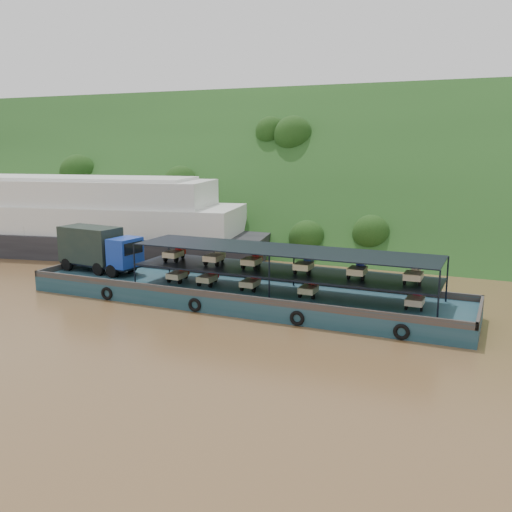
% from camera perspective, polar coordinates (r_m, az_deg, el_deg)
% --- Properties ---
extents(ground, '(160.00, 160.00, 0.00)m').
position_cam_1_polar(ground, '(43.79, 0.80, -5.02)').
color(ground, brown).
rests_on(ground, ground).
extents(hillside, '(140.00, 39.60, 39.60)m').
position_cam_1_polar(hillside, '(77.44, 11.36, 1.90)').
color(hillside, '#193914').
rests_on(hillside, ground).
extents(cargo_barge, '(35.00, 7.18, 5.08)m').
position_cam_1_polar(cargo_barge, '(45.09, -3.74, -2.88)').
color(cargo_barge, '#123641').
rests_on(cargo_barge, ground).
extents(passenger_ferry, '(43.62, 18.73, 8.58)m').
position_cam_1_polar(passenger_ferry, '(67.43, -16.99, 3.47)').
color(passenger_ferry, black).
rests_on(passenger_ferry, ground).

